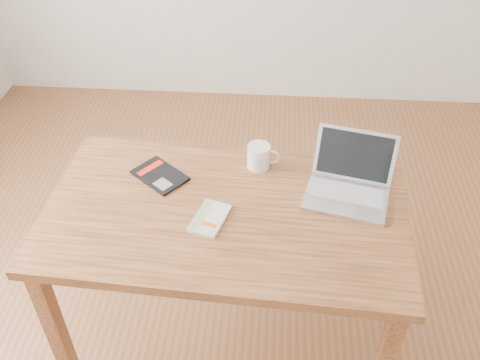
# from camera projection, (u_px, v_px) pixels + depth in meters

# --- Properties ---
(room) EXTENTS (4.04, 4.04, 2.70)m
(room) POSITION_uv_depth(u_px,v_px,m) (247.00, 53.00, 1.63)
(room) COLOR brown
(room) RESTS_ON ground
(desk) EXTENTS (1.39, 0.85, 0.75)m
(desk) POSITION_uv_depth(u_px,v_px,m) (226.00, 228.00, 2.03)
(desk) COLOR brown
(desk) RESTS_ON ground
(white_guidebook) EXTENTS (0.15, 0.20, 0.02)m
(white_guidebook) POSITION_uv_depth(u_px,v_px,m) (210.00, 218.00, 1.93)
(white_guidebook) COLOR silver
(white_guidebook) RESTS_ON desk
(black_guidebook) EXTENTS (0.25, 0.24, 0.01)m
(black_guidebook) POSITION_uv_depth(u_px,v_px,m) (160.00, 175.00, 2.12)
(black_guidebook) COLOR black
(black_guidebook) RESTS_ON desk
(laptop) EXTENTS (0.36, 0.35, 0.21)m
(laptop) POSITION_uv_depth(u_px,v_px,m) (349.00, 182.00, 2.03)
(laptop) COLOR silver
(laptop) RESTS_ON desk
(coffee_mug) EXTENTS (0.13, 0.09, 0.10)m
(coffee_mug) POSITION_uv_depth(u_px,v_px,m) (259.00, 156.00, 2.14)
(coffee_mug) COLOR white
(coffee_mug) RESTS_ON desk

